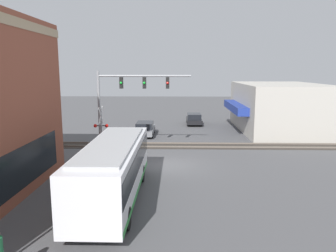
# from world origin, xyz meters

# --- Properties ---
(ground_plane) EXTENTS (120.00, 120.00, 0.00)m
(ground_plane) POSITION_xyz_m (0.00, 0.00, 0.00)
(ground_plane) COLOR #4C4C4F
(shop_building) EXTENTS (13.28, 9.61, 5.18)m
(shop_building) POSITION_xyz_m (13.75, -11.66, 2.59)
(shop_building) COLOR #B2ADA3
(shop_building) RESTS_ON ground
(city_bus) EXTENTS (10.04, 2.59, 3.06)m
(city_bus) POSITION_xyz_m (-6.31, 2.80, 1.68)
(city_bus) COLOR silver
(city_bus) RESTS_ON ground
(traffic_signal_gantry) EXTENTS (0.42, 7.45, 6.59)m
(traffic_signal_gantry) POSITION_xyz_m (3.63, 3.51, 4.90)
(traffic_signal_gantry) COLOR gray
(traffic_signal_gantry) RESTS_ON ground
(crossing_signal) EXTENTS (1.41, 1.18, 3.81)m
(crossing_signal) POSITION_xyz_m (3.00, 5.54, 2.30)
(crossing_signal) COLOR gray
(crossing_signal) RESTS_ON ground
(rail_track_near) EXTENTS (2.60, 60.00, 0.15)m
(rail_track_near) POSITION_xyz_m (6.00, 0.00, 0.03)
(rail_track_near) COLOR #332D28
(rail_track_near) RESTS_ON ground
(parked_car_grey) EXTENTS (4.62, 1.82, 1.39)m
(parked_car_grey) POSITION_xyz_m (10.64, 2.80, 0.65)
(parked_car_grey) COLOR slate
(parked_car_grey) RESTS_ON ground
(parked_car_black) EXTENTS (4.23, 1.82, 1.37)m
(parked_car_black) POSITION_xyz_m (17.54, -2.60, 0.64)
(parked_car_black) COLOR black
(parked_car_black) RESTS_ON ground
(pedestrian_at_crossing) EXTENTS (0.34, 0.34, 1.68)m
(pedestrian_at_crossing) POSITION_xyz_m (2.55, 4.89, 0.85)
(pedestrian_at_crossing) COLOR #2D3351
(pedestrian_at_crossing) RESTS_ON ground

